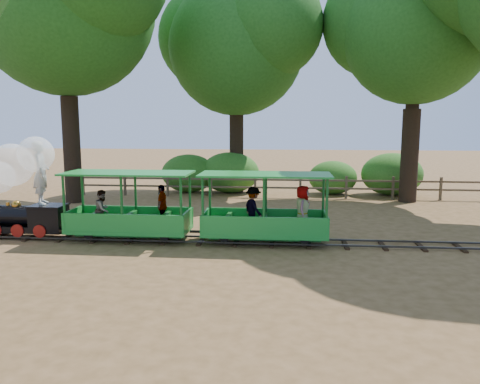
# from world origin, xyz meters

# --- Properties ---
(ground) EXTENTS (90.00, 90.00, 0.00)m
(ground) POSITION_xyz_m (0.00, 0.00, 0.00)
(ground) COLOR #A17145
(ground) RESTS_ON ground
(track) EXTENTS (22.00, 1.00, 0.10)m
(track) POSITION_xyz_m (0.00, 0.00, 0.07)
(track) COLOR #3F3D3A
(track) RESTS_ON ground
(locomotive) EXTENTS (2.61, 1.23, 3.00)m
(locomotive) POSITION_xyz_m (-7.29, 0.08, 1.70)
(locomotive) COLOR black
(locomotive) RESTS_ON ground
(carriage_front) EXTENTS (3.57, 1.46, 1.85)m
(carriage_front) POSITION_xyz_m (-4.02, -0.00, 0.77)
(carriage_front) COLOR green
(carriage_front) RESTS_ON track
(carriage_rear) EXTENTS (3.57, 1.46, 1.85)m
(carriage_rear) POSITION_xyz_m (-0.11, -0.01, 0.81)
(carriage_rear) COLOR green
(carriage_rear) RESTS_ON track
(oak_nc) EXTENTS (7.78, 6.84, 9.85)m
(oak_nc) POSITION_xyz_m (-2.03, 9.58, 7.06)
(oak_nc) COLOR #2D2116
(oak_nc) RESTS_ON ground
(oak_ne) EXTENTS (7.37, 6.49, 9.93)m
(oak_ne) POSITION_xyz_m (5.47, 7.58, 7.27)
(oak_ne) COLOR #2D2116
(oak_ne) RESTS_ON ground
(fence) EXTENTS (18.10, 0.10, 1.00)m
(fence) POSITION_xyz_m (0.00, 8.00, 0.58)
(fence) COLOR brown
(fence) RESTS_ON ground
(shrub_west) EXTENTS (2.62, 2.02, 1.82)m
(shrub_west) POSITION_xyz_m (-4.29, 9.30, 0.91)
(shrub_west) COLOR #2D6B1E
(shrub_west) RESTS_ON ground
(shrub_mid_w) EXTENTS (2.79, 2.14, 1.93)m
(shrub_mid_w) POSITION_xyz_m (-2.29, 9.30, 0.96)
(shrub_mid_w) COLOR #2D6B1E
(shrub_mid_w) RESTS_ON ground
(shrub_mid_e) EXTENTS (2.25, 1.73, 1.56)m
(shrub_mid_e) POSITION_xyz_m (2.53, 9.30, 0.78)
(shrub_mid_e) COLOR #2D6B1E
(shrub_mid_e) RESTS_ON ground
(shrub_east) EXTENTS (2.80, 2.16, 1.94)m
(shrub_east) POSITION_xyz_m (5.21, 9.30, 0.97)
(shrub_east) COLOR #2D6B1E
(shrub_east) RESTS_ON ground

